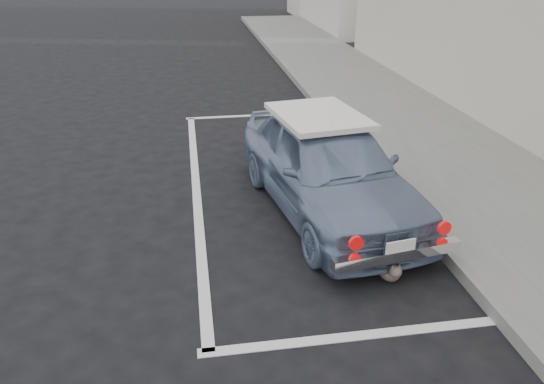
{
  "coord_description": "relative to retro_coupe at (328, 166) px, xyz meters",
  "views": [
    {
      "loc": [
        -0.93,
        -4.17,
        3.27
      ],
      "look_at": [
        -0.07,
        1.13,
        0.75
      ],
      "focal_mm": 35.0,
      "sensor_mm": 36.0,
      "label": 1
    }
  ],
  "objects": [
    {
      "name": "cat",
      "position": [
        0.26,
        -1.7,
        -0.52
      ],
      "size": [
        0.25,
        0.52,
        0.27
      ],
      "rotation": [
        0.0,
        0.0,
        0.08
      ],
      "color": "brown",
      "rests_on": "ground"
    },
    {
      "name": "sidewalk",
      "position": [
        2.39,
        -0.03,
        -0.57
      ],
      "size": [
        2.8,
        40.0,
        0.15
      ],
      "primitive_type": "cube",
      "color": "slate",
      "rests_on": "ground"
    },
    {
      "name": "ground",
      "position": [
        -0.81,
        -2.03,
        -0.65
      ],
      "size": [
        80.0,
        80.0,
        0.0
      ],
      "primitive_type": "plane",
      "color": "black",
      "rests_on": "ground"
    },
    {
      "name": "pline_rear",
      "position": [
        -0.31,
        -2.53,
        -0.65
      ],
      "size": [
        3.0,
        0.12,
        0.01
      ],
      "primitive_type": "cube",
      "color": "silver",
      "rests_on": "ground"
    },
    {
      "name": "retro_coupe",
      "position": [
        0.0,
        0.0,
        0.0
      ],
      "size": [
        2.06,
        3.96,
        1.28
      ],
      "rotation": [
        0.0,
        0.0,
        0.15
      ],
      "color": "slate",
      "rests_on": "ground"
    },
    {
      "name": "pline_front",
      "position": [
        -0.31,
        4.47,
        -0.65
      ],
      "size": [
        3.0,
        0.12,
        0.01
      ],
      "primitive_type": "cube",
      "color": "silver",
      "rests_on": "ground"
    },
    {
      "name": "pline_side",
      "position": [
        -1.71,
        0.97,
        -0.65
      ],
      "size": [
        0.12,
        7.0,
        0.01
      ],
      "primitive_type": "cube",
      "color": "silver",
      "rests_on": "ground"
    }
  ]
}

